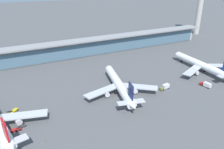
# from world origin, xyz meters

# --- Properties ---
(ground_plane) EXTENTS (1200.00, 1200.00, 0.00)m
(ground_plane) POSITION_xyz_m (0.00, 0.00, 0.00)
(ground_plane) COLOR #515154
(airliner_centre_stand) EXTENTS (44.12, 58.24, 15.64)m
(airliner_centre_stand) POSITION_xyz_m (-0.94, 6.96, 4.93)
(airliner_centre_stand) COLOR white
(airliner_centre_stand) RESTS_ON ground
(airliner_right_stand) EXTENTS (45.15, 58.74, 15.64)m
(airliner_right_stand) POSITION_xyz_m (68.86, 7.99, 4.93)
(airliner_right_stand) COLOR white
(airliner_right_stand) RESTS_ON ground
(service_truck_mid_apron_red) EXTENTS (6.84, 2.05, 2.70)m
(service_truck_mid_apron_red) POSITION_xyz_m (-60.51, -3.90, 0.81)
(service_truck_mid_apron_red) COLOR #B21E1E
(service_truck_mid_apron_red) RESTS_ON ground
(service_truck_by_tail_yellow) EXTENTS (6.11, 5.36, 2.70)m
(service_truck_by_tail_yellow) POSITION_xyz_m (-60.26, 12.88, 0.81)
(service_truck_by_tail_yellow) COLOR yellow
(service_truck_by_tail_yellow) RESTS_ON ground
(service_truck_on_taxiway_olive) EXTENTS (7.56, 3.37, 3.10)m
(service_truck_on_taxiway_olive) POSITION_xyz_m (26.49, -2.54, 1.69)
(service_truck_on_taxiway_olive) COLOR olive
(service_truck_on_taxiway_olive) RESTS_ON ground
(service_truck_at_far_stand_red) EXTENTS (3.25, 7.54, 3.10)m
(service_truck_at_far_stand_red) POSITION_xyz_m (51.87, -12.12, 1.69)
(service_truck_at_far_stand_red) COLOR #B21E1E
(service_truck_at_far_stand_red) RESTS_ON ground
(terminal_building) EXTENTS (264.28, 12.80, 15.20)m
(terminal_building) POSITION_xyz_m (0.00, 80.68, 7.87)
(terminal_building) COLOR #B2ADA3
(terminal_building) RESTS_ON ground
(safety_cone_alpha) EXTENTS (0.62, 0.62, 0.70)m
(safety_cone_alpha) POSITION_xyz_m (-66.70, -13.80, 0.32)
(safety_cone_alpha) COLOR orange
(safety_cone_alpha) RESTS_ON ground
(safety_cone_delta) EXTENTS (0.62, 0.62, 0.70)m
(safety_cone_delta) POSITION_xyz_m (-50.09, -16.87, 0.32)
(safety_cone_delta) COLOR orange
(safety_cone_delta) RESTS_ON ground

